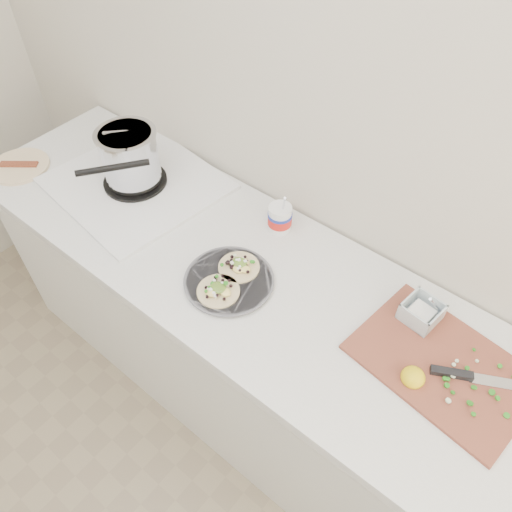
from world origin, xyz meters
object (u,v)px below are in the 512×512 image
Objects in this scene: tub at (280,216)px; cutboard at (443,358)px; stove at (132,166)px; taco_plate at (229,279)px; bacon_plate at (20,166)px.

tub is 0.38× the size of cutboard.
tub is (0.57, 0.16, -0.03)m from stove.
tub reaches higher than cutboard.
stove is at bearing -164.59° from tub.
taco_plate is 1.51× the size of tub.
stove is 1.27× the size of cutboard.
stove reaches higher than tub.
tub reaches higher than taco_plate.
bacon_plate is at bearing -175.41° from taco_plate.
taco_plate is (0.59, -0.14, -0.08)m from stove.
cutboard reaches higher than bacon_plate.
bacon_plate is at bearing -164.47° from cutboard.
cutboard is at bearing 8.24° from bacon_plate.
tub reaches higher than bacon_plate.
stove is 3.38× the size of tub.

